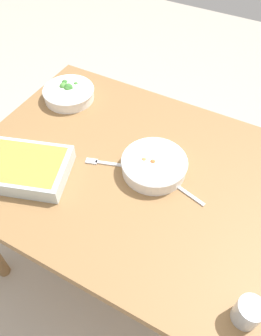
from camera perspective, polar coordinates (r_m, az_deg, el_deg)
name	(u,v)px	position (r m, az deg, el deg)	size (l,w,h in m)	color
ground_plane	(130,256)	(1.84, 0.00, -15.01)	(6.00, 6.00, 0.00)	#B2A899
dining_table	(130,183)	(1.28, 0.00, -2.59)	(1.20, 0.90, 0.74)	olive
stew_bowl	(154,165)	(1.18, 4.12, 0.55)	(0.24, 0.24, 0.06)	white
broccoli_bowl	(69,93)	(1.52, -10.67, 12.71)	(0.23, 0.23, 0.07)	white
baking_dish	(26,168)	(1.23, -17.71, 0.08)	(0.35, 0.30, 0.06)	silver
drink_cup	(248,313)	(0.97, 19.65, -22.59)	(0.07, 0.07, 0.08)	#B2BCC6
spoon_by_stew	(178,186)	(1.17, 8.21, -3.19)	(0.17, 0.06, 0.01)	silver
fork_on_table	(105,163)	(1.23, -4.42, 0.86)	(0.17, 0.07, 0.01)	silver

